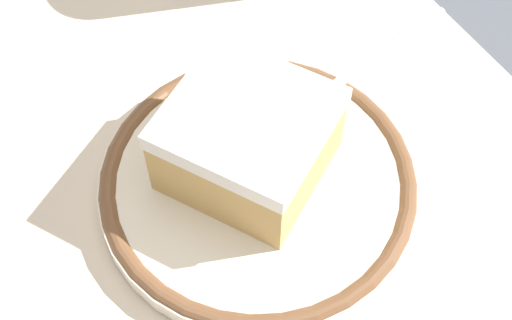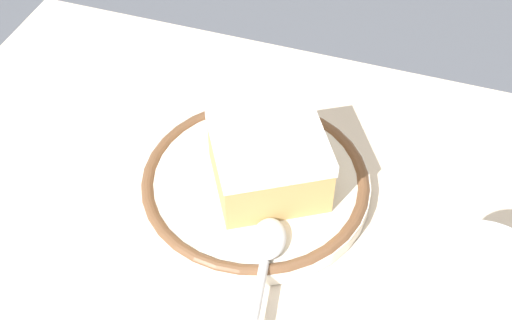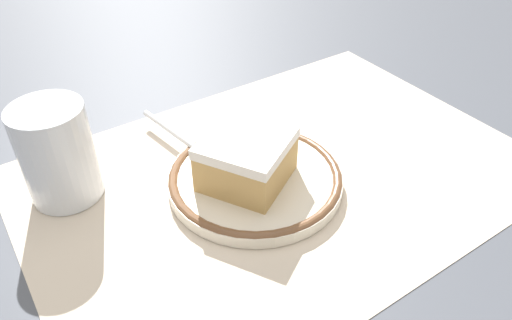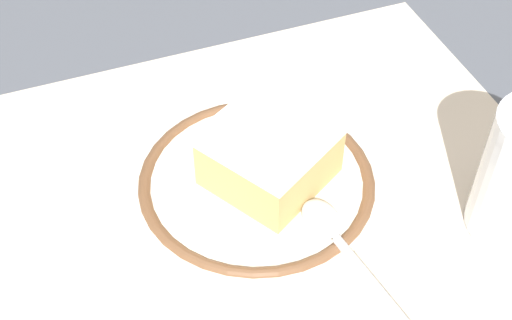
{
  "view_description": "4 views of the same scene",
  "coord_description": "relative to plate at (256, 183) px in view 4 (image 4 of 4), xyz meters",
  "views": [
    {
      "loc": [
        0.15,
        -0.11,
        0.35
      ],
      "look_at": [
        -0.03,
        -0.0,
        0.03
      ],
      "focal_mm": 50.78,
      "sensor_mm": 36.0,
      "label": 1
    },
    {
      "loc": [
        -0.14,
        0.32,
        0.4
      ],
      "look_at": [
        -0.03,
        -0.0,
        0.03
      ],
      "focal_mm": 46.6,
      "sensor_mm": 36.0,
      "label": 2
    },
    {
      "loc": [
        -0.25,
        -0.32,
        0.33
      ],
      "look_at": [
        -0.03,
        -0.0,
        0.03
      ],
      "focal_mm": 34.48,
      "sensor_mm": 36.0,
      "label": 3
    },
    {
      "loc": [
        0.09,
        0.33,
        0.41
      ],
      "look_at": [
        -0.03,
        -0.0,
        0.03
      ],
      "focal_mm": 50.85,
      "sensor_mm": 36.0,
      "label": 4
    }
  ],
  "objects": [
    {
      "name": "placemat",
      "position": [
        0.03,
        0.0,
        -0.01
      ],
      "size": [
        0.52,
        0.36,
        0.0
      ],
      "primitive_type": "cube",
      "color": "beige",
      "rests_on": "ground_plane"
    },
    {
      "name": "spoon",
      "position": [
        -0.03,
        0.07,
        0.01
      ],
      "size": [
        0.04,
        0.13,
        0.01
      ],
      "color": "silver",
      "rests_on": "plate"
    },
    {
      "name": "plate",
      "position": [
        0.0,
        0.0,
        0.0
      ],
      "size": [
        0.18,
        0.18,
        0.02
      ],
      "color": "silver",
      "rests_on": "placemat"
    },
    {
      "name": "ground_plane",
      "position": [
        0.03,
        0.0,
        -0.01
      ],
      "size": [
        2.4,
        2.4,
        0.0
      ],
      "primitive_type": "plane",
      "color": "#4C515B"
    },
    {
      "name": "napkin",
      "position": [
        0.14,
        0.05,
        -0.01
      ],
      "size": [
        0.12,
        0.13,
        0.0
      ],
      "primitive_type": "cube",
      "rotation": [
        0.0,
        0.0,
        4.67
      ],
      "color": "white",
      "rests_on": "placemat"
    },
    {
      "name": "cake_slice",
      "position": [
        -0.01,
        0.0,
        0.03
      ],
      "size": [
        0.11,
        0.11,
        0.05
      ],
      "color": "tan",
      "rests_on": "plate"
    }
  ]
}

